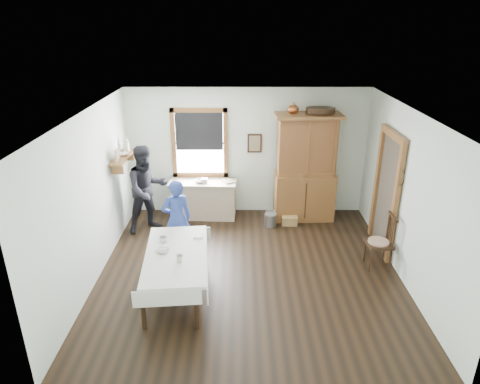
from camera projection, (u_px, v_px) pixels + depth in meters
The scene contains 20 objects.
room at pixel (250, 199), 6.72m from camera, with size 5.01×5.01×2.70m.
window at pixel (200, 140), 8.89m from camera, with size 1.18×0.07×1.48m.
doorway at pixel (387, 189), 7.58m from camera, with size 0.09×1.14×2.22m.
wall_shelf at pixel (123, 156), 8.06m from camera, with size 0.24×1.00×0.44m.
framed_picture at pixel (255, 143), 8.92m from camera, with size 0.30×0.04×0.40m, color black.
rug_beater at pixel (402, 170), 6.86m from camera, with size 0.27×0.27×0.01m, color black.
work_counter at pixel (203, 199), 9.09m from camera, with size 1.41×0.53×0.80m, color tan.
china_hutch at pixel (305, 168), 8.78m from camera, with size 1.32×0.62×2.24m, color brown.
dining_table at pixel (177, 274), 6.52m from camera, with size 0.95×1.81×0.72m, color white.
spindle_chair at pixel (379, 241), 7.22m from camera, with size 0.45×0.45×0.97m, color black.
pail at pixel (271, 220), 8.78m from camera, with size 0.25×0.25×0.27m, color gray.
wicker_basket at pixel (289, 220), 8.86m from camera, with size 0.31×0.22×0.18m, color #A97D4C.
woman_blue at pixel (177, 222), 7.49m from camera, with size 0.49×0.32×1.34m, color navy.
figure_dark at pixel (148, 192), 8.38m from camera, with size 0.79×0.61×1.62m, color black.
table_cup_a at pixel (163, 240), 6.69m from camera, with size 0.12×0.12×0.09m, color silver.
table_cup_b at pixel (179, 258), 6.16m from camera, with size 0.11×0.11×0.10m, color silver.
table_bowl at pixel (163, 251), 6.42m from camera, with size 0.20×0.20×0.05m, color silver.
counter_book at pixel (224, 182), 8.88m from camera, with size 0.17×0.23×0.02m, color #807155.
counter_bowl at pixel (200, 181), 8.87m from camera, with size 0.21×0.21×0.07m, color silver.
shelf_bowl at pixel (123, 154), 8.06m from camera, with size 0.22×0.22×0.05m, color silver.
Camera 1 is at (-0.14, -6.18, 4.01)m, focal length 32.00 mm.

